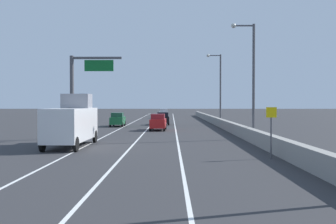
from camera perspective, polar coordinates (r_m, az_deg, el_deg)
The scene contains 14 objects.
ground_plane at distance 68.80m, azimuth -0.36°, elevation -1.42°, with size 320.00×320.00×0.00m, color #2D2D30.
lane_stripe_left at distance 60.15m, azimuth -5.72°, elevation -1.81°, with size 0.16×130.00×0.00m, color silver.
lane_stripe_center at distance 59.88m, azimuth -2.39°, elevation -1.82°, with size 0.16×130.00×0.00m, color silver.
lane_stripe_right at distance 59.81m, azimuth 0.96°, elevation -1.83°, with size 0.16×130.00×0.00m, color silver.
jersey_barrier_right at distance 45.30m, azimuth 8.96°, elevation -2.14°, with size 0.60×120.00×1.10m, color gray.
overhead_sign_gantry at distance 37.01m, azimuth -12.39°, elevation 3.56°, with size 4.68×0.36×7.50m.
speed_advisory_sign at distance 24.01m, azimuth 14.46°, elevation -2.28°, with size 0.60×0.11×3.00m.
lamp_post_right_second at distance 36.53m, azimuth 11.69°, elevation 5.46°, with size 2.14×0.44×10.33m.
lamp_post_right_third at distance 58.48m, azimuth 7.22°, elevation 3.89°, with size 2.14×0.44×10.33m.
car_white_0 at distance 85.69m, azimuth -0.63°, elevation -0.22°, with size 1.95×4.57×2.01m.
car_green_1 at distance 55.93m, azimuth -7.17°, elevation -1.07°, with size 1.91×4.75×1.92m.
car_red_2 at distance 47.58m, azimuth -1.41°, elevation -1.45°, with size 1.93×4.50×1.95m.
car_black_3 at distance 59.91m, azimuth -0.76°, elevation -0.92°, with size 2.02×4.46×1.88m.
box_truck at distance 30.71m, azimuth -13.52°, elevation -1.45°, with size 2.54×7.72×3.95m.
Camera 1 is at (0.94, -4.72, 3.23)m, focal length 42.88 mm.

